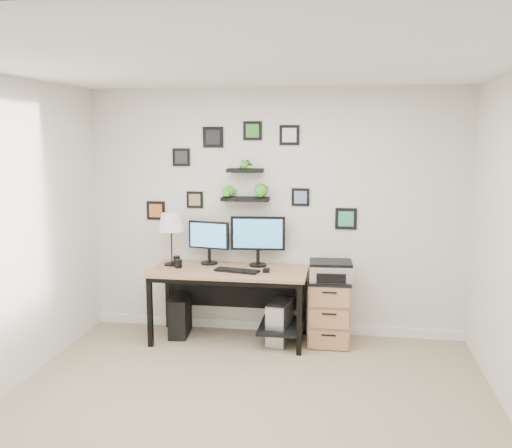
% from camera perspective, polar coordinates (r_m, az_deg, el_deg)
% --- Properties ---
extents(room, '(4.00, 4.00, 4.00)m').
position_cam_1_polar(room, '(6.33, 1.80, -10.15)').
color(room, tan).
rests_on(room, ground).
extents(desk, '(1.60, 0.70, 0.75)m').
position_cam_1_polar(desk, '(5.91, -2.31, -5.70)').
color(desk, '#B07D53').
rests_on(desk, ground).
extents(monitor_left, '(0.45, 0.21, 0.46)m').
position_cam_1_polar(monitor_left, '(6.07, -4.74, -1.52)').
color(monitor_left, black).
rests_on(monitor_left, desk).
extents(monitor_right, '(0.57, 0.20, 0.53)m').
position_cam_1_polar(monitor_right, '(5.95, 0.19, -1.29)').
color(monitor_right, black).
rests_on(monitor_right, desk).
extents(keyboard, '(0.47, 0.23, 0.02)m').
position_cam_1_polar(keyboard, '(5.77, -1.91, -4.68)').
color(keyboard, black).
rests_on(keyboard, desk).
extents(mouse, '(0.07, 0.11, 0.03)m').
position_cam_1_polar(mouse, '(5.76, 1.04, -4.66)').
color(mouse, black).
rests_on(mouse, desk).
extents(table_lamp, '(0.27, 0.27, 0.56)m').
position_cam_1_polar(table_lamp, '(6.05, -8.49, 0.07)').
color(table_lamp, black).
rests_on(table_lamp, desk).
extents(mug, '(0.08, 0.08, 0.09)m').
position_cam_1_polar(mug, '(5.98, -7.77, -3.95)').
color(mug, black).
rests_on(mug, desk).
extents(pen_cup, '(0.07, 0.07, 0.09)m').
position_cam_1_polar(pen_cup, '(6.13, -7.93, -3.61)').
color(pen_cup, black).
rests_on(pen_cup, desk).
extents(pc_tower_black, '(0.22, 0.43, 0.42)m').
position_cam_1_polar(pc_tower_black, '(6.20, -7.61, -9.09)').
color(pc_tower_black, black).
rests_on(pc_tower_black, ground).
extents(pc_tower_grey, '(0.25, 0.46, 0.43)m').
position_cam_1_polar(pc_tower_grey, '(5.94, 2.39, -9.77)').
color(pc_tower_grey, gray).
rests_on(pc_tower_grey, ground).
extents(file_cabinet, '(0.43, 0.53, 0.67)m').
position_cam_1_polar(file_cabinet, '(5.95, 7.38, -8.60)').
color(file_cabinet, '#B07D53').
rests_on(file_cabinet, ground).
extents(printer, '(0.44, 0.37, 0.19)m').
position_cam_1_polar(printer, '(5.79, 7.47, -4.66)').
color(printer, silver).
rests_on(printer, file_cabinet).
extents(wall_decor, '(2.27, 0.18, 1.11)m').
position_cam_1_polar(wall_decor, '(5.98, -1.03, 4.51)').
color(wall_decor, black).
rests_on(wall_decor, ground).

